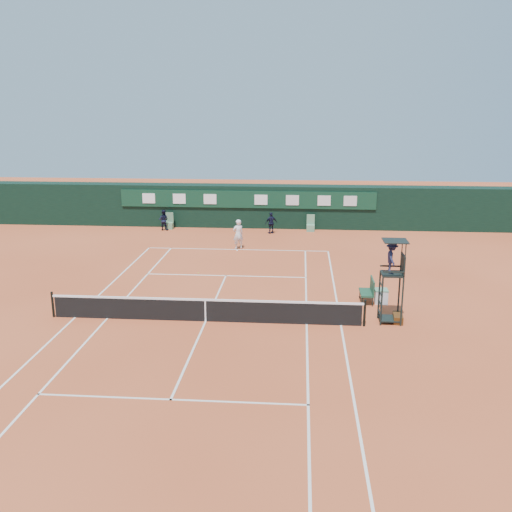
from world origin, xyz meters
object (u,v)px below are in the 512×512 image
(tennis_net, at_px, (205,310))
(umpire_chair, at_px, (392,264))
(player_bench, at_px, (369,290))
(player, at_px, (238,234))
(cooler, at_px, (381,296))

(tennis_net, xyz_separation_m, umpire_chair, (7.45, 0.53, 1.95))
(player_bench, bearing_deg, player, 126.69)
(player_bench, xyz_separation_m, player, (-6.87, 9.22, 0.32))
(umpire_chair, height_order, player_bench, umpire_chair)
(player_bench, distance_m, cooler, 0.61)
(tennis_net, height_order, umpire_chair, umpire_chair)
(umpire_chair, bearing_deg, cooler, 90.59)
(umpire_chair, relative_size, player_bench, 2.85)
(umpire_chair, distance_m, player_bench, 3.04)
(tennis_net, distance_m, cooler, 7.95)
(tennis_net, bearing_deg, player_bench, 22.63)
(cooler, relative_size, player, 0.35)
(player_bench, height_order, player, player)
(umpire_chair, bearing_deg, tennis_net, -175.92)
(cooler, distance_m, player, 11.88)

